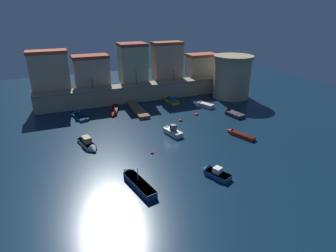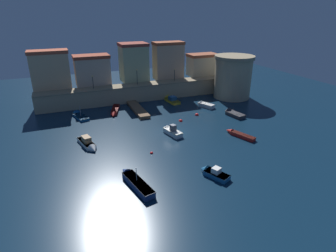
# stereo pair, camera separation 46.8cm
# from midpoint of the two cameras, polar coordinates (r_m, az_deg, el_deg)

# --- Properties ---
(ground_plane) EXTENTS (110.70, 110.70, 0.00)m
(ground_plane) POSITION_cam_midpoint_polar(r_m,az_deg,el_deg) (49.52, 0.42, -1.24)
(ground_plane) COLOR #0C2338
(quay_wall) EXTENTS (45.23, 3.92, 3.82)m
(quay_wall) POSITION_cam_midpoint_polar(r_m,az_deg,el_deg) (66.91, -6.36, 6.83)
(quay_wall) COLOR tan
(quay_wall) RESTS_ON ground
(old_town_backdrop) EXTENTS (45.36, 5.49, 9.08)m
(old_town_backdrop) POSITION_cam_midpoint_polar(r_m,az_deg,el_deg) (69.16, -8.31, 12.09)
(old_town_backdrop) COLOR tan
(old_town_backdrop) RESTS_ON ground
(fortress_tower) EXTENTS (9.31, 9.31, 10.03)m
(fortress_tower) POSITION_cam_midpoint_polar(r_m,az_deg,el_deg) (69.90, 12.66, 9.78)
(fortress_tower) COLOR tan
(fortress_tower) RESTS_ON ground
(pier_dock) EXTENTS (2.14, 10.82, 0.70)m
(pier_dock) POSITION_cam_midpoint_polar(r_m,az_deg,el_deg) (60.16, -6.47, 3.37)
(pier_dock) COLOR brown
(pier_dock) RESTS_ON ground
(quay_lamp_0) EXTENTS (0.32, 0.32, 2.91)m
(quay_lamp_0) POSITION_cam_midpoint_polar(r_m,az_deg,el_deg) (64.00, -15.39, 9.01)
(quay_lamp_0) COLOR black
(quay_lamp_0) RESTS_ON quay_wall
(quay_lamp_1) EXTENTS (0.32, 0.32, 3.54)m
(quay_lamp_1) POSITION_cam_midpoint_polar(r_m,az_deg,el_deg) (65.83, -6.69, 10.36)
(quay_lamp_1) COLOR black
(quay_lamp_1) RESTS_ON quay_wall
(quay_lamp_2) EXTENTS (0.32, 0.32, 2.96)m
(quay_lamp_2) POSITION_cam_midpoint_polar(r_m,az_deg,el_deg) (68.98, 0.97, 10.79)
(quay_lamp_2) COLOR black
(quay_lamp_2) RESTS_ON quay_wall
(moored_boat_0) EXTENTS (2.98, 5.72, 1.05)m
(moored_boat_0) POSITION_cam_midpoint_polar(r_m,az_deg,el_deg) (49.47, 13.83, -1.57)
(moored_boat_0) COLOR red
(moored_boat_0) RESTS_ON ground
(moored_boat_1) EXTENTS (2.84, 5.99, 1.90)m
(moored_boat_1) POSITION_cam_midpoint_polar(r_m,az_deg,el_deg) (45.88, -16.09, -3.60)
(moored_boat_1) COLOR white
(moored_boat_1) RESTS_ON ground
(moored_boat_2) EXTENTS (2.90, 7.49, 2.92)m
(moored_boat_2) POSITION_cam_midpoint_polar(r_m,az_deg,el_deg) (35.59, -6.89, -11.04)
(moored_boat_2) COLOR navy
(moored_boat_2) RESTS_ON ground
(moored_boat_3) EXTENTS (2.56, 5.02, 2.13)m
(moored_boat_3) POSITION_cam_midpoint_polar(r_m,az_deg,el_deg) (48.72, 0.32, -0.97)
(moored_boat_3) COLOR white
(moored_boat_3) RESTS_ON ground
(moored_boat_4) EXTENTS (2.44, 5.93, 2.45)m
(moored_boat_4) POSITION_cam_midpoint_polar(r_m,az_deg,el_deg) (66.13, 0.15, 5.43)
(moored_boat_4) COLOR gold
(moored_boat_4) RESTS_ON ground
(moored_boat_5) EXTENTS (2.73, 5.25, 1.76)m
(moored_boat_5) POSITION_cam_midpoint_polar(r_m,az_deg,el_deg) (58.96, 12.54, 2.60)
(moored_boat_5) COLOR #333338
(moored_boat_5) RESTS_ON ground
(moored_boat_6) EXTENTS (3.14, 4.43, 1.77)m
(moored_boat_6) POSITION_cam_midpoint_polar(r_m,az_deg,el_deg) (37.48, 8.88, -9.30)
(moored_boat_6) COLOR #195689
(moored_boat_6) RESTS_ON ground
(moored_boat_7) EXTENTS (3.25, 6.07, 3.15)m
(moored_boat_7) POSITION_cam_midpoint_polar(r_m,az_deg,el_deg) (59.35, -18.04, 2.04)
(moored_boat_7) COLOR #195689
(moored_boat_7) RESTS_ON ground
(moored_boat_8) EXTENTS (3.11, 4.54, 1.41)m
(moored_boat_8) POSITION_cam_midpoint_polar(r_m,az_deg,el_deg) (62.90, 7.07, 4.33)
(moored_boat_8) COLOR silver
(moored_boat_8) RESTS_ON ground
(moored_boat_9) EXTENTS (3.36, 6.94, 1.20)m
(moored_boat_9) POSITION_cam_midpoint_polar(r_m,az_deg,el_deg) (59.70, -11.08, 2.96)
(moored_boat_9) COLOR red
(moored_boat_9) RESTS_ON ground
(mooring_buoy_0) EXTENTS (0.80, 0.80, 0.80)m
(mooring_buoy_0) POSITION_cam_midpoint_polar(r_m,az_deg,el_deg) (57.68, 5.56, 2.22)
(mooring_buoy_0) COLOR red
(mooring_buoy_0) RESTS_ON ground
(mooring_buoy_1) EXTENTS (0.74, 0.74, 0.74)m
(mooring_buoy_1) POSITION_cam_midpoint_polar(r_m,az_deg,el_deg) (54.35, 2.29, 0.99)
(mooring_buoy_1) COLOR red
(mooring_buoy_1) RESTS_ON ground
(mooring_buoy_2) EXTENTS (0.50, 0.50, 0.50)m
(mooring_buoy_2) POSITION_cam_midpoint_polar(r_m,az_deg,el_deg) (42.50, -3.55, -5.58)
(mooring_buoy_2) COLOR red
(mooring_buoy_2) RESTS_ON ground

